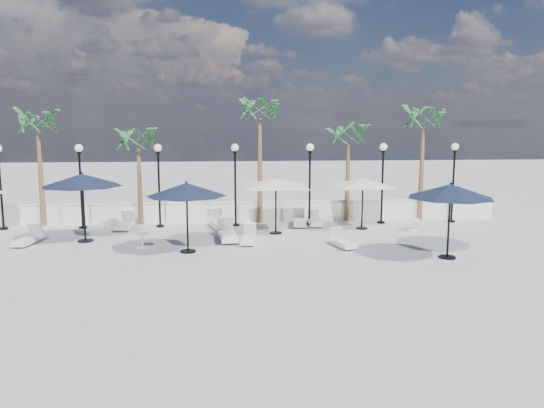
{
  "coord_description": "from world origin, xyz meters",
  "views": [
    {
      "loc": [
        -0.44,
        -18.04,
        4.73
      ],
      "look_at": [
        1.43,
        3.25,
        1.5
      ],
      "focal_mm": 35.0,
      "sensor_mm": 36.0,
      "label": 1
    }
  ],
  "objects": [
    {
      "name": "parasol_navy_right",
      "position": [
        7.39,
        -0.27,
        2.39
      ],
      "size": [
        3.04,
        3.04,
        2.72
      ],
      "color": "black",
      "rests_on": "ground"
    },
    {
      "name": "side_table_2",
      "position": [
        7.91,
        4.6,
        0.32
      ],
      "size": [
        0.55,
        0.55,
        0.53
      ],
      "color": "silver",
      "rests_on": "ground"
    },
    {
      "name": "palm_4",
      "position": [
        9.2,
        7.3,
        4.73
      ],
      "size": [
        2.6,
        2.6,
        5.7
      ],
      "color": "brown",
      "rests_on": "ground"
    },
    {
      "name": "lounger_1",
      "position": [
        -8.29,
        3.27,
        0.22
      ],
      "size": [
        0.77,
        1.79,
        0.65
      ],
      "rotation": [
        0.0,
        0.0,
        -0.12
      ],
      "color": "silver",
      "rests_on": "ground"
    },
    {
      "name": "lamppost_4",
      "position": [
        3.5,
        6.5,
        2.49
      ],
      "size": [
        0.36,
        0.36,
        3.84
      ],
      "color": "black",
      "rests_on": "ground"
    },
    {
      "name": "lamppost_5",
      "position": [
        7.0,
        6.5,
        2.49
      ],
      "size": [
        0.36,
        0.36,
        3.84
      ],
      "color": "black",
      "rests_on": "ground"
    },
    {
      "name": "parasol_navy_mid",
      "position": [
        -1.88,
        1.44,
        2.34
      ],
      "size": [
        2.97,
        2.97,
        2.67
      ],
      "color": "black",
      "rests_on": "ground"
    },
    {
      "name": "lounger_6",
      "position": [
        2.98,
        6.22,
        0.23
      ],
      "size": [
        0.77,
        1.88,
        0.68
      ],
      "rotation": [
        0.0,
        0.0,
        -0.1
      ],
      "color": "silver",
      "rests_on": "ground"
    },
    {
      "name": "palm_1",
      "position": [
        -4.5,
        7.3,
        3.75
      ],
      "size": [
        2.6,
        2.6,
        4.7
      ],
      "color": "brown",
      "rests_on": "ground"
    },
    {
      "name": "lounger_4",
      "position": [
        3.72,
        6.22,
        0.21
      ],
      "size": [
        0.61,
        1.71,
        0.63
      ],
      "rotation": [
        0.0,
        0.0,
        -0.04
      ],
      "color": "silver",
      "rests_on": "ground"
    },
    {
      "name": "ground",
      "position": [
        0.0,
        0.0,
        0.0
      ],
      "size": [
        100.0,
        100.0,
        0.0
      ],
      "primitive_type": "plane",
      "color": "#A4A49F",
      "rests_on": "ground"
    },
    {
      "name": "lamppost_3",
      "position": [
        0.0,
        6.5,
        2.49
      ],
      "size": [
        0.36,
        0.36,
        3.84
      ],
      "color": "black",
      "rests_on": "ground"
    },
    {
      "name": "lounger_7",
      "position": [
        4.01,
        1.75,
        0.2
      ],
      "size": [
        0.92,
        1.7,
        0.61
      ],
      "rotation": [
        0.0,
        0.0,
        0.26
      ],
      "color": "silver",
      "rests_on": "ground"
    },
    {
      "name": "parasol_navy_left",
      "position": [
        -6.16,
        3.63,
        2.5
      ],
      "size": [
        3.21,
        3.21,
        2.83
      ],
      "color": "black",
      "rests_on": "ground"
    },
    {
      "name": "parasol_cream_sq_a",
      "position": [
        1.71,
        4.54,
        2.4
      ],
      "size": [
        5.28,
        5.28,
        2.59
      ],
      "color": "black",
      "rests_on": "ground"
    },
    {
      "name": "lamppost_0",
      "position": [
        -10.5,
        6.5,
        2.49
      ],
      "size": [
        0.36,
        0.36,
        3.84
      ],
      "color": "black",
      "rests_on": "ground"
    },
    {
      "name": "lamppost_2",
      "position": [
        -3.5,
        6.5,
        2.49
      ],
      "size": [
        0.36,
        0.36,
        3.84
      ],
      "color": "black",
      "rests_on": "ground"
    },
    {
      "name": "palm_2",
      "position": [
        1.2,
        7.3,
        5.12
      ],
      "size": [
        2.6,
        2.6,
        6.1
      ],
      "color": "brown",
      "rests_on": "ground"
    },
    {
      "name": "side_table_1",
      "position": [
        -3.69,
        2.35,
        0.33
      ],
      "size": [
        0.57,
        0.57,
        0.55
      ],
      "color": "silver",
      "rests_on": "ground"
    },
    {
      "name": "lounger_5",
      "position": [
        -0.39,
        3.31,
        0.26
      ],
      "size": [
        0.88,
        2.14,
        0.78
      ],
      "rotation": [
        0.0,
        0.0,
        0.1
      ],
      "color": "silver",
      "rests_on": "ground"
    },
    {
      "name": "balustrade",
      "position": [
        0.0,
        7.5,
        0.47
      ],
      "size": [
        26.0,
        0.3,
        1.01
      ],
      "color": "silver",
      "rests_on": "ground"
    },
    {
      "name": "palm_3",
      "position": [
        5.5,
        7.3,
        3.95
      ],
      "size": [
        2.6,
        2.6,
        4.9
      ],
      "color": "brown",
      "rests_on": "ground"
    },
    {
      "name": "palm_0",
      "position": [
        -9.0,
        7.3,
        4.53
      ],
      "size": [
        2.6,
        2.6,
        5.5
      ],
      "color": "brown",
      "rests_on": "ground"
    },
    {
      "name": "lounger_2",
      "position": [
        -0.77,
        5.81,
        0.27
      ],
      "size": [
        1.21,
        2.24,
        0.8
      ],
      "rotation": [
        0.0,
        0.0,
        0.26
      ],
      "color": "silver",
      "rests_on": "ground"
    },
    {
      "name": "lamppost_1",
      "position": [
        -7.0,
        6.5,
        2.49
      ],
      "size": [
        0.36,
        0.36,
        3.84
      ],
      "color": "black",
      "rests_on": "ground"
    },
    {
      "name": "lounger_0",
      "position": [
        -5.04,
        6.22,
        0.24
      ],
      "size": [
        0.64,
        1.9,
        0.71
      ],
      "rotation": [
        0.0,
        0.0,
        -0.01
      ],
      "color": "silver",
      "rests_on": "ground"
    },
    {
      "name": "parasol_cream_sq_b",
      "position": [
        5.72,
        5.23,
        2.29
      ],
      "size": [
        4.94,
        4.94,
        2.48
      ],
      "color": "black",
      "rests_on": "ground"
    },
    {
      "name": "lounger_3",
      "position": [
        0.45,
        2.76,
        0.22
      ],
      "size": [
        0.74,
        1.77,
        0.65
      ],
      "rotation": [
        0.0,
        0.0,
        -0.1
      ],
      "color": "silver",
      "rests_on": "ground"
    },
    {
      "name": "lamppost_6",
      "position": [
        10.5,
        6.5,
        2.49
      ],
      "size": [
        0.36,
        0.36,
        3.84
      ],
      "color": "black",
      "rests_on": "ground"
    }
  ]
}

